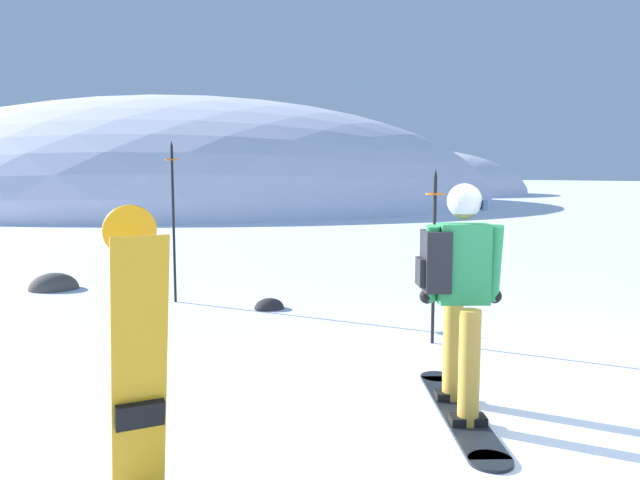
{
  "coord_description": "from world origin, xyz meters",
  "views": [
    {
      "loc": [
        -3.26,
        -2.69,
        1.78
      ],
      "look_at": [
        -0.18,
        3.8,
        1.0
      ],
      "focal_mm": 33.98,
      "sensor_mm": 36.0,
      "label": 1
    }
  ],
  "objects_px": {
    "spare_snowboard": "(138,358)",
    "piste_marker_far": "(173,212)",
    "snowboarder_main": "(458,293)",
    "piste_marker_near": "(434,245)",
    "rock_dark": "(54,289)",
    "rock_mid": "(269,309)"
  },
  "relations": [
    {
      "from": "rock_mid",
      "to": "piste_marker_far",
      "type": "bearing_deg",
      "value": 136.58
    },
    {
      "from": "snowboarder_main",
      "to": "piste_marker_far",
      "type": "bearing_deg",
      "value": 101.85
    },
    {
      "from": "piste_marker_far",
      "to": "snowboarder_main",
      "type": "bearing_deg",
      "value": -78.15
    },
    {
      "from": "piste_marker_far",
      "to": "rock_mid",
      "type": "distance_m",
      "value": 1.91
    },
    {
      "from": "snowboarder_main",
      "to": "rock_dark",
      "type": "bearing_deg",
      "value": 110.93
    },
    {
      "from": "snowboarder_main",
      "to": "rock_dark",
      "type": "distance_m",
      "value": 7.19
    },
    {
      "from": "spare_snowboard",
      "to": "rock_dark",
      "type": "height_order",
      "value": "spare_snowboard"
    },
    {
      "from": "piste_marker_near",
      "to": "rock_mid",
      "type": "bearing_deg",
      "value": 113.11
    },
    {
      "from": "piste_marker_far",
      "to": "rock_dark",
      "type": "xyz_separation_m",
      "value": [
        -1.51,
        1.74,
        -1.27
      ]
    },
    {
      "from": "piste_marker_far",
      "to": "rock_dark",
      "type": "bearing_deg",
      "value": 131.01
    },
    {
      "from": "piste_marker_far",
      "to": "rock_mid",
      "type": "relative_size",
      "value": 5.52
    },
    {
      "from": "piste_marker_near",
      "to": "rock_mid",
      "type": "relative_size",
      "value": 4.53
    },
    {
      "from": "spare_snowboard",
      "to": "piste_marker_near",
      "type": "xyz_separation_m",
      "value": [
        3.3,
        1.96,
        0.23
      ]
    },
    {
      "from": "snowboarder_main",
      "to": "piste_marker_near",
      "type": "distance_m",
      "value": 1.92
    },
    {
      "from": "piste_marker_far",
      "to": "piste_marker_near",
      "type": "bearing_deg",
      "value": -58.4
    },
    {
      "from": "rock_mid",
      "to": "rock_dark",
      "type": "bearing_deg",
      "value": 133.14
    },
    {
      "from": "piste_marker_far",
      "to": "spare_snowboard",
      "type": "bearing_deg",
      "value": -103.81
    },
    {
      "from": "snowboarder_main",
      "to": "spare_snowboard",
      "type": "xyz_separation_m",
      "value": [
        -2.32,
        -0.32,
        -0.1
      ]
    },
    {
      "from": "snowboarder_main",
      "to": "spare_snowboard",
      "type": "bearing_deg",
      "value": -172.23
    },
    {
      "from": "piste_marker_near",
      "to": "rock_mid",
      "type": "xyz_separation_m",
      "value": [
        -0.98,
        2.29,
        -1.05
      ]
    },
    {
      "from": "spare_snowboard",
      "to": "rock_dark",
      "type": "xyz_separation_m",
      "value": [
        -0.23,
        6.97,
        -0.82
      ]
    },
    {
      "from": "spare_snowboard",
      "to": "piste_marker_far",
      "type": "xyz_separation_m",
      "value": [
        1.29,
        5.23,
        0.44
      ]
    }
  ]
}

